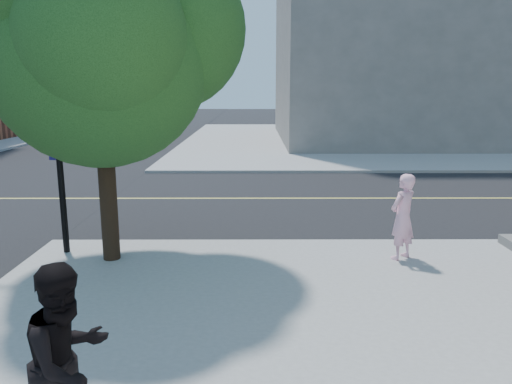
{
  "coord_description": "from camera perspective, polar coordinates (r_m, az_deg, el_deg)",
  "views": [
    {
      "loc": [
        3.3,
        -10.07,
        3.28
      ],
      "look_at": [
        3.33,
        -0.68,
        1.3
      ],
      "focal_mm": 34.63,
      "sensor_mm": 36.0,
      "label": 1
    }
  ],
  "objects": [
    {
      "name": "man_on_phone",
      "position": [
        9.6,
        16.57,
        -2.75
      ],
      "size": [
        0.71,
        0.67,
        1.63
      ],
      "primitive_type": "imported",
      "rotation": [
        0.0,
        0.0,
        3.81
      ],
      "color": "#FAB3D0",
      "rests_on": "sidewalk_se"
    },
    {
      "name": "ground",
      "position": [
        11.09,
        -17.6,
        -5.87
      ],
      "size": [
        140.0,
        140.0,
        0.0
      ],
      "primitive_type": "plane",
      "color": "black",
      "rests_on": "ground"
    },
    {
      "name": "road_ew",
      "position": [
        15.29,
        -12.66,
        -0.75
      ],
      "size": [
        140.0,
        9.0,
        0.01
      ],
      "primitive_type": "cube",
      "color": "black",
      "rests_on": "ground"
    },
    {
      "name": "filler_ne",
      "position": [
        34.02,
        19.08,
        17.77
      ],
      "size": [
        18.0,
        16.0,
        14.0
      ],
      "primitive_type": "cube",
      "color": "slate",
      "rests_on": "sidewalk_ne"
    },
    {
      "name": "street_tree",
      "position": [
        9.33,
        -17.14,
        17.45
      ],
      "size": [
        4.84,
        4.4,
        6.42
      ],
      "rotation": [
        0.0,
        0.0,
        -0.06
      ],
      "color": "black",
      "rests_on": "sidewalk_se"
    },
    {
      "name": "sidewalk_ne",
      "position": [
        33.33,
        17.72,
        5.81
      ],
      "size": [
        29.0,
        25.0,
        0.12
      ],
      "primitive_type": "cube",
      "color": "#959595",
      "rests_on": "ground"
    },
    {
      "name": "pedestrian",
      "position": [
        4.71,
        -20.89,
        -17.86
      ],
      "size": [
        0.99,
        1.07,
        1.76
      ],
      "primitive_type": "imported",
      "rotation": [
        0.0,
        0.0,
        1.08
      ],
      "color": "black",
      "rests_on": "sidewalk_se"
    }
  ]
}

